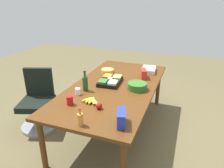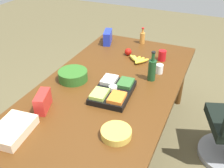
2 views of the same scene
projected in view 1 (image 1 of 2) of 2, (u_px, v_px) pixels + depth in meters
ground_plane at (114, 128)px, 3.34m from camera, size 10.00×10.00×0.00m
conference_table at (114, 90)px, 3.07m from camera, size 2.33×1.17×0.74m
office_chair at (38, 106)px, 3.28m from camera, size 0.61×0.61×0.93m
veggie_tray at (110, 81)px, 3.12m from camera, size 0.44×0.33×0.09m
salad_bowl at (137, 86)px, 2.92m from camera, size 0.31×0.31×0.09m
apple_red at (99, 106)px, 2.41m from camera, size 0.08×0.08×0.08m
chip_bag_blue at (121, 118)px, 2.11m from camera, size 0.23×0.14×0.15m
dressing_bottle at (80, 119)px, 2.09m from camera, size 0.06×0.06×0.19m
wine_bottle at (85, 83)px, 2.85m from camera, size 0.07×0.07×0.28m
chip_bowl at (108, 71)px, 3.58m from camera, size 0.27×0.27×0.05m
chip_bag_red at (144, 74)px, 3.32m from camera, size 0.22×0.14×0.14m
banana_bunch at (91, 101)px, 2.56m from camera, size 0.18×0.24×0.04m
sheet_cake at (149, 70)px, 3.60m from camera, size 0.34×0.25×0.07m
paper_cup at (78, 91)px, 2.76m from camera, size 0.08×0.08×0.09m
red_solo_cup at (70, 100)px, 2.50m from camera, size 0.10×0.10×0.11m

